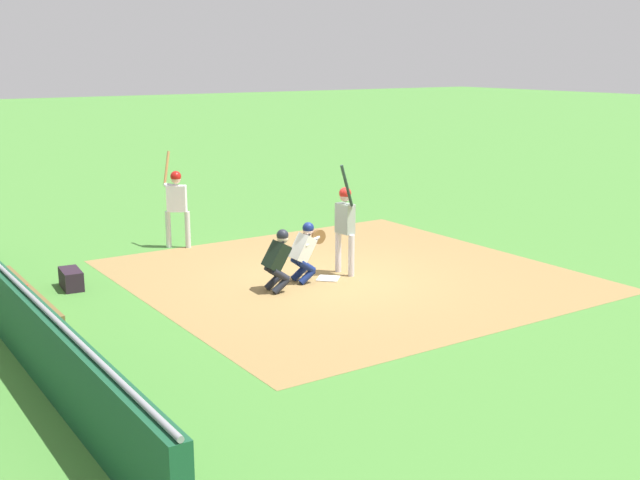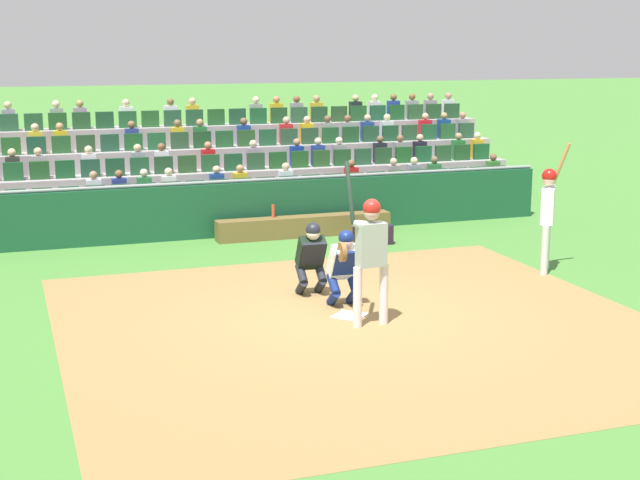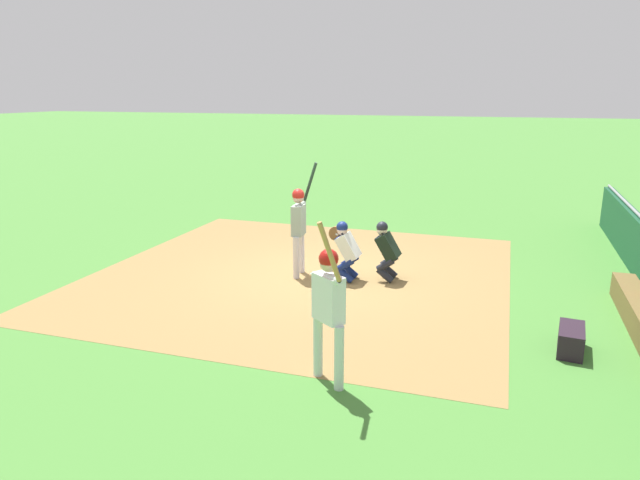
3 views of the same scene
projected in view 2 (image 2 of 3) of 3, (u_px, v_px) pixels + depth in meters
The scene contains 12 objects.
ground_plane at pixel (349, 317), 13.91m from camera, with size 160.00×160.00×0.00m, color #478335.
infield_dirt_patch at pixel (362, 326), 13.45m from camera, with size 8.58×8.58×0.01m, color olive.
home_plate_marker at pixel (349, 316), 13.91m from camera, with size 0.44×0.44×0.02m, color white.
batter_at_plate at pixel (370, 247), 13.23m from camera, with size 0.60×0.46×2.40m.
catcher_crouching at pixel (344, 263), 14.26m from camera, with size 0.48×0.71×1.26m.
home_plate_umpire at pixel (311, 255), 14.92m from camera, with size 0.48×0.52×1.26m.
dugout_wall at pixel (243, 208), 19.69m from camera, with size 14.04×0.24×1.22m.
dugout_bench at pixel (304, 226), 19.64m from camera, with size 3.82×0.40×0.44m, color brown.
water_bottle_on_bench at pixel (273, 211), 19.44m from camera, with size 0.07×0.07×0.27m, color #D24326.
equipment_duffel_bag at pixel (373, 235), 18.91m from camera, with size 0.78×0.36×0.39m, color black.
on_deck_batter at pixel (548, 207), 16.40m from camera, with size 0.65×0.56×2.32m.
bleacher_stand at pixel (203, 174), 23.46m from camera, with size 16.06×3.57×2.65m.
Camera 2 is at (4.80, 12.47, 4.05)m, focal length 51.74 mm.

